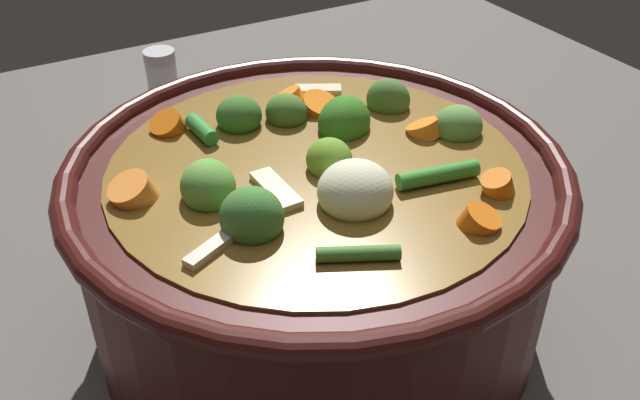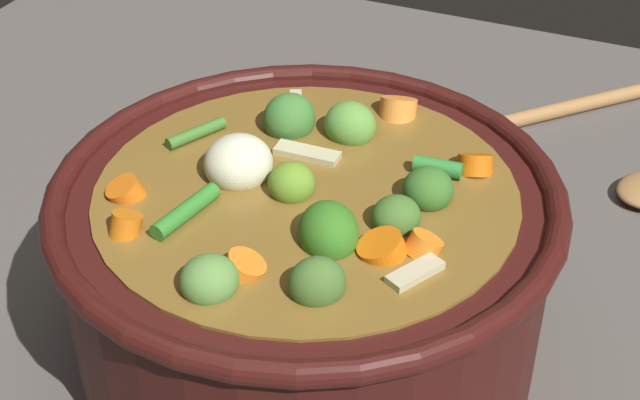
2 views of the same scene
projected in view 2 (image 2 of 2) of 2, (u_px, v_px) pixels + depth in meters
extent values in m
plane|color=#514C47|center=(308.00, 344.00, 0.66)|extent=(1.10, 1.10, 0.00)
cylinder|color=#38110F|center=(307.00, 273.00, 0.62)|extent=(0.30, 0.30, 0.13)
torus|color=#38110F|center=(306.00, 193.00, 0.58)|extent=(0.32, 0.32, 0.02)
cylinder|color=brown|center=(307.00, 267.00, 0.62)|extent=(0.26, 0.26, 0.12)
ellipsoid|color=olive|center=(291.00, 183.00, 0.58)|extent=(0.03, 0.03, 0.03)
ellipsoid|color=#3D7631|center=(289.00, 118.00, 0.64)|extent=(0.05, 0.05, 0.03)
ellipsoid|color=#446A2C|center=(317.00, 283.00, 0.50)|extent=(0.04, 0.04, 0.03)
ellipsoid|color=#5B983C|center=(355.00, 126.00, 0.63)|extent=(0.04, 0.04, 0.03)
ellipsoid|color=#33711E|center=(329.00, 233.00, 0.54)|extent=(0.05, 0.05, 0.04)
ellipsoid|color=#376B26|center=(428.00, 190.00, 0.57)|extent=(0.03, 0.03, 0.03)
ellipsoid|color=#5A8D40|center=(209.00, 280.00, 0.51)|extent=(0.04, 0.04, 0.03)
ellipsoid|color=#426C2A|center=(396.00, 217.00, 0.55)|extent=(0.04, 0.04, 0.03)
cylinder|color=orange|center=(126.00, 192.00, 0.58)|extent=(0.03, 0.03, 0.02)
cylinder|color=orange|center=(424.00, 246.00, 0.54)|extent=(0.03, 0.03, 0.02)
cylinder|color=orange|center=(398.00, 110.00, 0.66)|extent=(0.03, 0.03, 0.03)
cylinder|color=orange|center=(249.00, 269.00, 0.52)|extent=(0.03, 0.03, 0.02)
cylinder|color=#DC620E|center=(475.00, 165.00, 0.60)|extent=(0.03, 0.03, 0.02)
cylinder|color=orange|center=(126.00, 228.00, 0.55)|extent=(0.02, 0.03, 0.02)
cylinder|color=orange|center=(382.00, 249.00, 0.53)|extent=(0.04, 0.04, 0.02)
ellipsoid|color=beige|center=(236.00, 166.00, 0.59)|extent=(0.05, 0.05, 0.04)
cylinder|color=#3D722A|center=(196.00, 133.00, 0.63)|extent=(0.03, 0.04, 0.01)
cylinder|color=#308335|center=(438.00, 167.00, 0.59)|extent=(0.03, 0.01, 0.01)
cylinder|color=#307E29|center=(186.00, 211.00, 0.56)|extent=(0.02, 0.05, 0.01)
cube|color=beige|center=(415.00, 273.00, 0.52)|extent=(0.03, 0.04, 0.01)
cube|color=beige|center=(307.00, 153.00, 0.61)|extent=(0.04, 0.01, 0.01)
cube|color=beige|center=(296.00, 103.00, 0.67)|extent=(0.02, 0.03, 0.01)
cylinder|color=#A1703F|center=(557.00, 110.00, 0.90)|extent=(0.18, 0.19, 0.01)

